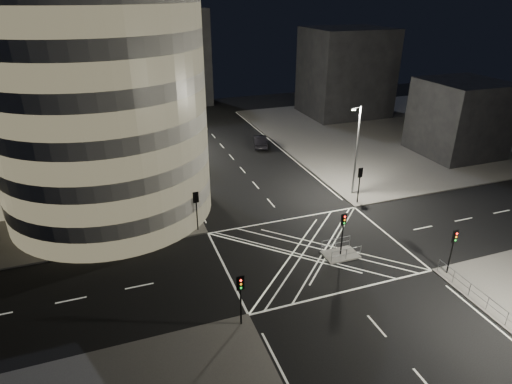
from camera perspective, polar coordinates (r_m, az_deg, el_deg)
name	(u,v)px	position (r m, az deg, el deg)	size (l,w,h in m)	color
ground	(312,251)	(38.69, 7.47, -7.77)	(120.00, 120.00, 0.00)	black
sidewalk_far_right	(398,132)	(74.19, 18.43, 7.66)	(42.00, 42.00, 0.15)	#5A5755
central_island	(340,255)	(38.42, 11.18, -8.20)	(3.00, 2.00, 0.15)	slate
office_tower_curved	(46,83)	(48.34, -26.24, 12.89)	(30.00, 29.00, 27.20)	#9A9892
office_block_rear	(52,64)	(71.56, -25.57, 15.09)	(24.00, 16.00, 22.00)	#9A9892
building_right_far	(345,72)	(81.25, 11.83, 15.38)	(14.00, 12.00, 15.00)	black
building_right_near	(459,118)	(65.62, 25.47, 8.93)	(10.00, 10.00, 10.00)	black
building_far_end	(161,59)	(88.16, -12.49, 16.96)	(18.00, 8.00, 18.00)	black
tree_a	(173,185)	(41.47, -11.02, 0.93)	(4.60, 4.60, 6.69)	black
tree_b	(163,154)	(46.61, -12.36, 4.96)	(5.07, 5.07, 8.00)	black
tree_c	(156,143)	(52.49, -13.24, 6.33)	(4.22, 4.22, 6.77)	black
tree_d	(149,124)	(58.01, -14.09, 8.73)	(5.51, 5.51, 8.17)	black
tree_e	(144,119)	(64.02, -14.65, 9.34)	(3.40, 3.40, 6.05)	black
traffic_signal_fl	(196,204)	(40.29, -7.97, -1.59)	(0.55, 0.22, 4.00)	black
traffic_signal_nl	(241,292)	(29.08, -2.07, -13.12)	(0.55, 0.22, 4.00)	black
traffic_signal_fr	(360,179)	(46.56, 13.66, 1.73)	(0.55, 0.22, 4.00)	black
traffic_signal_nr	(453,244)	(37.29, 24.82, -6.27)	(0.55, 0.22, 4.00)	black
traffic_signal_island	(343,226)	(36.95, 11.54, -4.52)	(0.55, 0.22, 4.00)	black
street_lamp_left_near	(177,160)	(43.84, -10.45, 4.27)	(1.25, 0.25, 10.00)	slate
street_lamp_left_far	(154,115)	(60.89, -13.47, 9.95)	(1.25, 0.25, 10.00)	slate
street_lamp_right_far	(356,148)	(47.66, 13.23, 5.73)	(1.25, 0.25, 10.00)	slate
railing_near_right	(497,311)	(35.31, 29.46, -13.60)	(0.06, 11.70, 1.10)	slate
railing_island_south	(346,254)	(37.45, 11.94, -8.10)	(2.80, 0.06, 1.10)	slate
railing_island_north	(336,243)	(38.73, 10.59, -6.75)	(2.80, 0.06, 1.10)	slate
sedan	(260,141)	(63.41, 0.53, 6.83)	(1.82, 5.21, 1.72)	black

